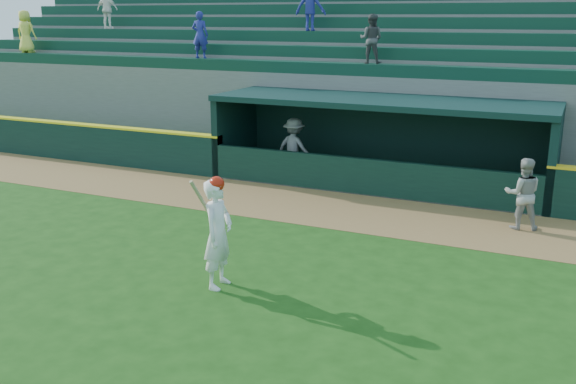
% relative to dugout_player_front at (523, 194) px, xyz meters
% --- Properties ---
extents(ground, '(120.00, 120.00, 0.00)m').
position_rel_dugout_player_front_xyz_m(ground, '(-4.11, -5.26, -0.82)').
color(ground, '#194310').
rests_on(ground, ground).
extents(warning_track, '(40.00, 3.00, 0.01)m').
position_rel_dugout_player_front_xyz_m(warning_track, '(-4.11, -0.36, -0.81)').
color(warning_track, olive).
rests_on(warning_track, ground).
extents(field_wall_left, '(15.50, 0.30, 1.20)m').
position_rel_dugout_player_front_xyz_m(field_wall_left, '(-16.36, 1.29, -0.22)').
color(field_wall_left, black).
rests_on(field_wall_left, ground).
extents(wall_stripe_left, '(15.50, 0.32, 0.06)m').
position_rel_dugout_player_front_xyz_m(wall_stripe_left, '(-16.36, 1.29, 0.41)').
color(wall_stripe_left, yellow).
rests_on(wall_stripe_left, field_wall_left).
extents(dugout_player_front, '(0.92, 0.80, 1.64)m').
position_rel_dugout_player_front_xyz_m(dugout_player_front, '(0.00, 0.00, 0.00)').
color(dugout_player_front, '#999894').
rests_on(dugout_player_front, ground).
extents(dugout_player_inside, '(1.21, 0.79, 1.76)m').
position_rel_dugout_player_front_xyz_m(dugout_player_inside, '(-6.67, 2.32, 0.06)').
color(dugout_player_inside, gray).
rests_on(dugout_player_inside, ground).
extents(dugout, '(9.40, 2.80, 2.46)m').
position_rel_dugout_player_front_xyz_m(dugout, '(-4.11, 2.75, 0.54)').
color(dugout, slate).
rests_on(dugout, ground).
extents(stands, '(34.50, 6.25, 7.47)m').
position_rel_dugout_player_front_xyz_m(stands, '(-4.09, 7.31, 1.58)').
color(stands, slate).
rests_on(stands, ground).
extents(batter_at_plate, '(0.52, 0.85, 2.04)m').
position_rel_dugout_player_front_xyz_m(batter_at_plate, '(-4.55, -5.63, 0.19)').
color(batter_at_plate, white).
rests_on(batter_at_plate, ground).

